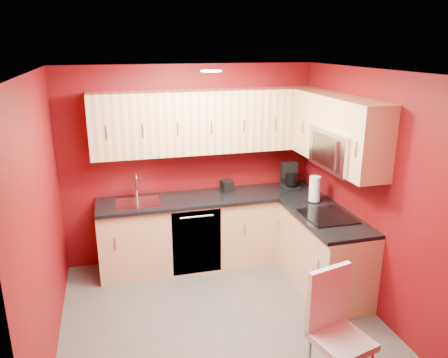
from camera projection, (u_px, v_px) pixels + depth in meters
name	position (u px, v px, depth m)	size (l,w,h in m)	color
floor	(220.00, 316.00, 4.57)	(3.20, 3.20, 0.00)	#4F4D4A
ceiling	(219.00, 71.00, 3.82)	(3.20, 3.20, 0.00)	white
wall_back	(190.00, 165.00, 5.58)	(3.20, 3.20, 0.00)	maroon
wall_front	(278.00, 284.00, 2.81)	(3.20, 3.20, 0.00)	maroon
wall_left	(42.00, 222.00, 3.80)	(3.00, 3.00, 0.00)	maroon
wall_right	(366.00, 191.00, 4.59)	(3.00, 3.00, 0.00)	maroon
base_cabinets_back	(211.00, 231.00, 5.60)	(2.80, 0.60, 0.87)	tan
base_cabinets_right	(324.00, 253.00, 4.99)	(0.60, 1.30, 0.87)	tan
countertop_back	(211.00, 198.00, 5.45)	(2.80, 0.63, 0.04)	black
countertop_right	(326.00, 217.00, 4.84)	(0.63, 1.27, 0.04)	black
upper_cabinets_back	(208.00, 121.00, 5.30)	(2.80, 0.35, 0.75)	#EAC884
upper_cabinets_right	(335.00, 124.00, 4.77)	(0.35, 1.55, 0.75)	#EAC884
microwave	(342.00, 150.00, 4.60)	(0.42, 0.76, 0.42)	silver
cooktop	(327.00, 216.00, 4.80)	(0.50, 0.55, 0.01)	black
sink	(138.00, 200.00, 5.22)	(0.52, 0.42, 0.35)	silver
dishwasher_front	(197.00, 242.00, 5.27)	(0.60, 0.02, 0.82)	black
downlight	(211.00, 71.00, 4.10)	(0.20, 0.20, 0.01)	white
coffee_maker	(291.00, 176.00, 5.68)	(0.20, 0.27, 0.33)	black
napkin_holder	(227.00, 186.00, 5.60)	(0.14, 0.14, 0.15)	black
paper_towel	(315.00, 189.00, 5.22)	(0.18, 0.18, 0.31)	white
dining_chair	(342.00, 335.00, 3.49)	(0.41, 0.43, 1.02)	silver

